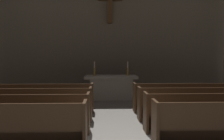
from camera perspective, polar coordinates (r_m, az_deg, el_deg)
pew_left_row_2 at (r=6.36m, az=-24.00°, el=-9.23°), size 4.04×0.50×0.95m
pew_left_row_3 at (r=7.34m, az=-20.87°, el=-7.52°), size 4.04×0.50×0.95m
pew_left_row_4 at (r=8.34m, az=-18.50°, el=-6.20°), size 4.04×0.50×0.95m
pew_right_row_3 at (r=7.58m, az=21.58°, el=-7.20°), size 4.04×0.50×0.95m
pew_right_row_4 at (r=8.55m, az=18.70°, el=-5.97°), size 4.04×0.50×0.95m
altar at (r=10.36m, az=-0.21°, el=-3.90°), size 2.20×0.90×1.01m
candlestick_left at (r=10.30m, az=-4.11°, el=-0.27°), size 0.16×0.16×0.59m
candlestick_right at (r=10.35m, az=3.67°, el=-0.25°), size 0.16×0.16×0.59m
apse_with_cross at (r=12.46m, az=-0.52°, el=13.11°), size 12.40×0.47×7.91m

